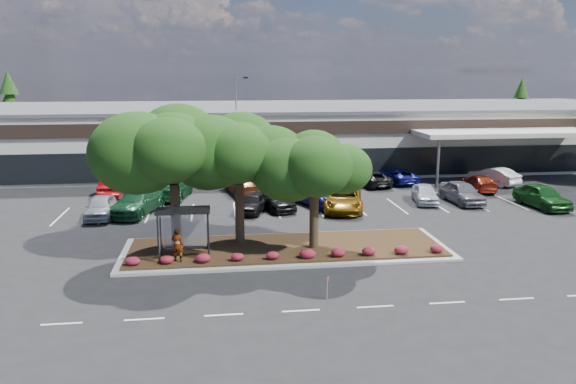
{
  "coord_description": "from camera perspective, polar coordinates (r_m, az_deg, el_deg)",
  "views": [
    {
      "loc": [
        -5.75,
        -25.59,
        9.8
      ],
      "look_at": [
        -1.45,
        7.46,
        2.6
      ],
      "focal_mm": 35.0,
      "sensor_mm": 36.0,
      "label": 1
    }
  ],
  "objects": [
    {
      "name": "ground",
      "position": [
        28.0,
        4.97,
        -8.34
      ],
      "size": [
        160.0,
        160.0,
        0.0
      ],
      "primitive_type": "plane",
      "color": "black",
      "rests_on": "ground"
    },
    {
      "name": "retail_store",
      "position": [
        60.15,
        -1.83,
        5.84
      ],
      "size": [
        80.4,
        25.2,
        6.25
      ],
      "color": "beige",
      "rests_on": "ground"
    },
    {
      "name": "landscape_island",
      "position": [
        31.36,
        -0.18,
        -5.78
      ],
      "size": [
        18.0,
        6.0,
        0.26
      ],
      "color": "#A3A49E",
      "rests_on": "ground"
    },
    {
      "name": "lane_markings",
      "position": [
        37.74,
        1.39,
        -2.85
      ],
      "size": [
        33.12,
        20.06,
        0.01
      ],
      "color": "silver",
      "rests_on": "ground"
    },
    {
      "name": "shrub_row",
      "position": [
        29.26,
        0.34,
        -6.32
      ],
      "size": [
        17.0,
        0.8,
        0.5
      ],
      "primitive_type": null,
      "color": "maroon",
      "rests_on": "landscape_island"
    },
    {
      "name": "bus_shelter",
      "position": [
        29.56,
        -10.57,
        -2.71
      ],
      "size": [
        2.75,
        1.55,
        2.59
      ],
      "color": "black",
      "rests_on": "landscape_island"
    },
    {
      "name": "island_tree_west",
      "position": [
        30.69,
        -11.49,
        1.44
      ],
      "size": [
        7.2,
        7.2,
        7.89
      ],
      "primitive_type": null,
      "color": "#173D0E",
      "rests_on": "landscape_island"
    },
    {
      "name": "island_tree_mid",
      "position": [
        31.37,
        -5.0,
        1.34
      ],
      "size": [
        6.6,
        6.6,
        7.32
      ],
      "primitive_type": null,
      "color": "#173D0E",
      "rests_on": "landscape_island"
    },
    {
      "name": "island_tree_east",
      "position": [
        30.42,
        2.69,
        0.25
      ],
      "size": [
        5.8,
        5.8,
        6.5
      ],
      "primitive_type": null,
      "color": "#173D0E",
      "rests_on": "landscape_island"
    },
    {
      "name": "conifer_north_west",
      "position": [
        75.74,
        -26.3,
        7.31
      ],
      "size": [
        4.4,
        4.4,
        10.0
      ],
      "primitive_type": "cone",
      "color": "#173D0E",
      "rests_on": "ground"
    },
    {
      "name": "conifer_north_east",
      "position": [
        80.32,
        22.47,
        7.49
      ],
      "size": [
        3.96,
        3.96,
        9.0
      ],
      "primitive_type": "cone",
      "color": "#173D0E",
      "rests_on": "ground"
    },
    {
      "name": "person_waiting",
      "position": [
        29.24,
        -11.17,
        -5.29
      ],
      "size": [
        0.74,
        0.6,
        1.74
      ],
      "primitive_type": "imported",
      "rotation": [
        0.0,
        0.0,
        2.81
      ],
      "color": "#594C47",
      "rests_on": "landscape_island"
    },
    {
      "name": "light_pole",
      "position": [
        53.97,
        -5.15,
        6.14
      ],
      "size": [
        1.4,
        0.83,
        9.42
      ],
      "rotation": [
        0.0,
        0.0,
        0.39
      ],
      "color": "#A3A49E",
      "rests_on": "ground"
    },
    {
      "name": "survey_stake",
      "position": [
        24.81,
        4.05,
        -9.41
      ],
      "size": [
        0.07,
        0.14,
        1.05
      ],
      "color": "tan",
      "rests_on": "ground"
    },
    {
      "name": "car_0",
      "position": [
        40.28,
        -18.52,
        -1.45
      ],
      "size": [
        1.83,
        4.39,
        1.49
      ],
      "primitive_type": "imported",
      "rotation": [
        0.0,
        0.0,
        0.02
      ],
      "color": "#9BA0A7",
      "rests_on": "ground"
    },
    {
      "name": "car_1",
      "position": [
        40.67,
        -15.04,
        -0.99
      ],
      "size": [
        3.98,
        6.12,
        1.65
      ],
      "primitive_type": "imported",
      "rotation": [
        0.0,
        0.0,
        -0.32
      ],
      "color": "#194827",
      "rests_on": "ground"
    },
    {
      "name": "car_2",
      "position": [
        39.72,
        -3.55,
        -1.09
      ],
      "size": [
        3.02,
        4.39,
        1.39
      ],
      "primitive_type": "imported",
      "rotation": [
        0.0,
        0.0,
        -0.38
      ],
      "color": "black",
      "rests_on": "ground"
    },
    {
      "name": "car_3",
      "position": [
        40.45,
        -1.31,
        -0.73
      ],
      "size": [
        3.05,
        4.77,
        1.51
      ],
      "primitive_type": "imported",
      "rotation": [
        0.0,
        0.0,
        0.31
      ],
      "color": "black",
      "rests_on": "ground"
    },
    {
      "name": "car_4",
      "position": [
        41.72,
        3.34,
        -0.34
      ],
      "size": [
        4.47,
        6.04,
        1.52
      ],
      "primitive_type": "imported",
      "rotation": [
        0.0,
        0.0,
        0.4
      ],
      "color": "navy",
      "rests_on": "ground"
    },
    {
      "name": "car_5",
      "position": [
        40.43,
        5.62,
        -0.72
      ],
      "size": [
        3.88,
        6.28,
        1.62
      ],
      "primitive_type": "imported",
      "rotation": [
        0.0,
        0.0,
        -0.22
      ],
      "color": "#734908",
      "rests_on": "ground"
    },
    {
      "name": "car_6",
      "position": [
        43.77,
        13.75,
        -0.16
      ],
      "size": [
        2.45,
        4.39,
        1.41
      ],
      "primitive_type": "imported",
      "rotation": [
        0.0,
        0.0,
        -0.2
      ],
      "color": "silver",
      "rests_on": "ground"
    },
    {
      "name": "car_7",
      "position": [
        44.45,
        17.28,
        -0.03
      ],
      "size": [
        2.18,
        4.9,
        1.64
      ],
      "primitive_type": "imported",
      "rotation": [
        0.0,
        0.0,
        0.05
      ],
      "color": "slate",
      "rests_on": "ground"
    },
    {
      "name": "car_8",
      "position": [
        45.06,
        24.4,
        -0.36
      ],
      "size": [
        2.41,
        5.17,
        1.71
      ],
      "primitive_type": "imported",
      "rotation": [
        0.0,
        0.0,
        0.08
      ],
      "color": "#134816",
      "rests_on": "ground"
    },
    {
      "name": "car_9",
      "position": [
        47.0,
        -17.2,
        0.6
      ],
      "size": [
        1.9,
        4.93,
        1.6
      ],
      "primitive_type": "imported",
      "rotation": [
        0.0,
        0.0,
        3.1
      ],
      "color": "#8F070A",
      "rests_on": "ground"
    },
    {
      "name": "car_10",
      "position": [
        44.83,
        -11.55,
        0.28
      ],
      "size": [
        3.05,
        5.43,
        1.49
      ],
      "primitive_type": "imported",
      "rotation": [
        0.0,
        0.0,
        2.94
      ],
      "color": "#134421",
      "rests_on": "ground"
    },
    {
      "name": "car_11",
      "position": [
        45.42,
        -4.59,
        0.67
      ],
      "size": [
        3.15,
        5.55,
        1.51
      ],
      "primitive_type": "imported",
      "rotation": [
        0.0,
        0.0,
        3.35
      ],
      "color": "brown",
      "rests_on": "ground"
    },
    {
      "name": "car_12",
      "position": [
        45.93,
        2.69,
        0.78
      ],
      "size": [
        1.89,
        4.32,
        1.45
      ],
      "primitive_type": "imported",
      "rotation": [
        0.0,
        0.0,
        3.18
      ],
      "color": "maroon",
      "rests_on": "ground"
    },
    {
      "name": "car_13",
      "position": [
        49.51,
        4.18,
        1.64
      ],
      "size": [
        2.18,
        4.79,
        1.52
      ],
      "primitive_type": "imported",
      "rotation": [
        0.0,
        0.0,
        3.27
      ],
      "color": "white",
      "rests_on": "ground"
    },
    {
      "name": "car_14",
      "position": [
        49.4,
        8.41,
        1.41
      ],
      "size": [
        3.03,
        5.13,
        1.34
      ],
      "primitive_type": "imported",
      "rotation": [
        0.0,
        0.0,
        3.32
      ],
      "color": "black",
      "rests_on": "ground"
    },
    {
      "name": "car_15",
      "position": [
        50.91,
        11.11,
        1.62
      ],
      "size": [
        2.95,
        5.05,
        1.32
      ],
      "primitive_type": "imported",
      "rotation": [
        0.0,
        0.0,
        3.31
      ],
      "color": "navy",
      "rests_on": "ground"
    },
    {
      "name": "car_16",
      "position": [
        49.48,
        18.81,
        0.89
      ],
      "size": [
        2.24,
        4.71,
        1.33
      ],
      "primitive_type": "imported",
      "rotation": [
        0.0,
        0.0,
        3.06
      ],
      "color": "maroon",
      "rests_on": "ground"
    },
    {
      "name": "car_17",
      "position": [
        52.56,
        20.17,
        1.54
      ],
      "size": [
        3.36,
        4.89,
        1.53
      ],
      "primitive_type": "imported",
      "rotation": [
        0.0,
        0.0,
        3.56
      ],
      "color": "white",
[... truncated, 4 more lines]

